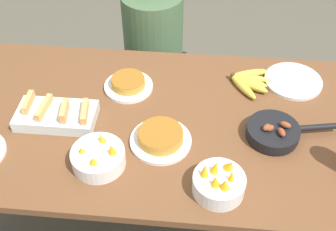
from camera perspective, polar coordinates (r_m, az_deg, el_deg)
ground_plane at (r=2.31m, az=-0.00°, el=-13.59°), size 14.00×14.00×0.00m
dining_table at (r=1.79m, az=-0.00°, el=-2.60°), size 1.86×0.94×0.73m
banana_bunch at (r=1.92m, az=10.76°, el=4.62°), size 0.19×0.23×0.04m
melon_tray at (r=1.77m, az=-14.88°, el=0.08°), size 0.32×0.17×0.10m
skillet at (r=1.70m, az=14.25°, el=-2.18°), size 0.37×0.21×0.08m
frittata_plate_center at (r=1.88m, az=-5.40°, el=4.26°), size 0.22×0.22×0.05m
frittata_plate_side at (r=1.63m, az=-1.01°, el=-3.05°), size 0.24×0.24×0.06m
empty_plate_near_front at (r=1.99m, az=16.59°, el=4.51°), size 0.26×0.26×0.02m
fruit_bowl_mango at (r=1.49m, az=6.90°, el=-9.05°), size 0.18×0.18×0.12m
fruit_bowl_citrus at (r=1.57m, az=-9.40°, el=-5.62°), size 0.20×0.20×0.12m
person_figure at (r=2.48m, az=-1.93°, el=7.34°), size 0.36×0.36×1.14m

